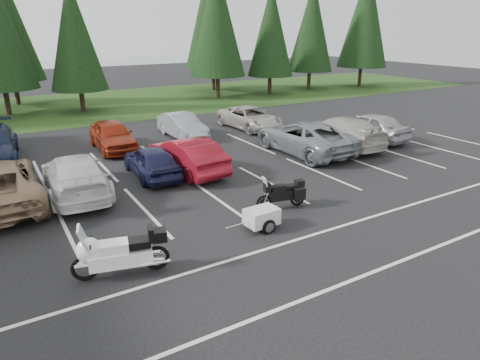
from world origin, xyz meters
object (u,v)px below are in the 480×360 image
car_far_3 (182,126)px  cargo_trailer (262,219)px  car_near_6 (304,137)px  car_far_4 (250,118)px  car_near_4 (152,161)px  car_near_7 (340,132)px  car_near_3 (75,175)px  car_near_5 (187,155)px  touring_motorcycle (120,249)px  adventure_motorcycle (281,191)px  car_near_8 (370,126)px  car_far_2 (112,135)px

car_far_3 → cargo_trailer: size_ratio=2.79×
car_near_6 → car_far_4: size_ratio=1.20×
car_near_6 → car_far_3: bearing=-56.4°
car_near_4 → car_near_7: (10.50, -0.43, 0.11)m
car_near_3 → cargo_trailer: size_ratio=3.55×
car_far_3 → car_near_5: bearing=-113.6°
touring_motorcycle → adventure_motorcycle: 6.34m
car_near_5 → car_far_4: (7.02, 5.90, -0.10)m
touring_motorcycle → car_near_5: bearing=67.9°
car_near_8 → car_far_2: (-13.21, 5.50, -0.02)m
car_near_7 → car_far_3: car_near_7 is taller
car_far_3 → cargo_trailer: (-2.70, -12.43, -0.35)m
car_near_3 → car_far_4: 13.35m
car_near_8 → car_far_2: car_near_8 is taller
car_near_3 → adventure_motorcycle: bearing=142.8°
car_near_7 → car_far_2: bearing=-26.3°
cargo_trailer → car_far_4: bearing=56.2°
car_near_6 → car_near_8: 4.91m
car_near_6 → car_far_4: car_near_6 is taller
car_near_5 → car_far_4: bearing=-145.2°
car_far_4 → cargo_trailer: 14.40m
touring_motorcycle → car_near_3: bearing=102.3°
car_far_3 → car_near_8: bearing=-35.4°
car_near_5 → adventure_motorcycle: bearing=97.2°
car_far_4 → car_far_3: bearing=175.6°
car_near_8 → car_far_3: size_ratio=1.09×
car_far_3 → adventure_motorcycle: size_ratio=2.02×
car_near_4 → touring_motorcycle: bearing=66.1°
car_near_6 → car_far_3: car_near_6 is taller
car_near_8 → adventure_motorcycle: bearing=24.0°
adventure_motorcycle → car_near_3: bearing=150.8°
car_near_5 → cargo_trailer: (-0.31, -6.50, -0.43)m
car_near_4 → car_far_2: size_ratio=0.90×
car_near_5 → car_far_2: car_near_5 is taller
car_far_3 → car_near_6: bearing=-58.1°
car_near_6 → cargo_trailer: size_ratio=3.89×
car_near_6 → touring_motorcycle: (-11.45, -6.66, -0.05)m
car_far_2 → car_far_4: 8.86m
car_near_7 → car_far_2: size_ratio=1.23×
car_far_2 → car_far_3: car_far_2 is taller
car_near_5 → cargo_trailer: 6.52m
car_near_4 → cargo_trailer: car_near_4 is taller
touring_motorcycle → car_far_4: bearing=60.6°
car_near_5 → car_far_3: bearing=-117.1°
car_far_3 → touring_motorcycle: (-7.36, -12.83, 0.07)m
car_near_5 → car_near_8: size_ratio=1.02×
car_near_8 → car_far_4: 7.39m
car_far_4 → adventure_motorcycle: bearing=-121.0°
car_near_4 → car_far_4: car_near_4 is taller
car_near_3 → car_near_8: (16.19, 0.22, 0.01)m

